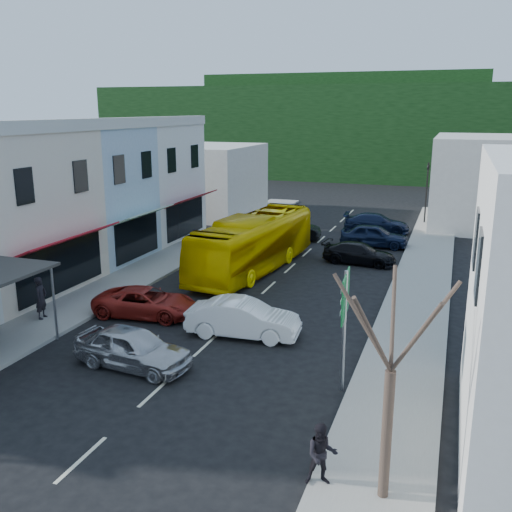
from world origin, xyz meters
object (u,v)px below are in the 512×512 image
at_px(bus, 254,244).
at_px(pedestrian_left, 41,300).
at_px(pedestrian_right, 322,453).
at_px(street_tree, 391,371).
at_px(car_silver, 133,349).
at_px(car_white, 243,320).
at_px(direction_sign, 344,332).
at_px(car_red, 146,301).
at_px(traffic_signal, 426,194).

bearing_deg(bus, pedestrian_left, -113.33).
bearing_deg(bus, pedestrian_right, -59.81).
height_order(bus, street_tree, street_tree).
relative_size(car_silver, pedestrian_right, 2.59).
xyz_separation_m(car_white, pedestrian_left, (-8.91, -1.37, 0.30)).
height_order(pedestrian_right, direction_sign, direction_sign).
xyz_separation_m(bus, car_red, (-2.05, -8.69, -0.85)).
bearing_deg(direction_sign, street_tree, -73.40).
xyz_separation_m(pedestrian_left, direction_sign, (13.66, -1.92, 1.07)).
height_order(car_silver, car_red, same).
relative_size(car_white, street_tree, 0.65).
relative_size(street_tree, traffic_signal, 1.37).
relative_size(bus, pedestrian_right, 6.82).
height_order(car_white, pedestrian_left, pedestrian_left).
height_order(car_white, traffic_signal, traffic_signal).
distance_m(car_silver, street_tree, 10.76).
distance_m(bus, traffic_signal, 19.46).
distance_m(bus, pedestrian_right, 19.70).
distance_m(street_tree, traffic_signal, 35.41).
xyz_separation_m(car_red, pedestrian_left, (-3.95, -2.11, 0.30)).
bearing_deg(pedestrian_left, car_silver, -123.89).
distance_m(car_red, direction_sign, 10.60).
bearing_deg(car_silver, car_red, 30.98).
bearing_deg(car_white, car_red, 76.67).
height_order(car_silver, direction_sign, direction_sign).
distance_m(pedestrian_left, street_tree, 17.34).
relative_size(car_silver, car_white, 1.00).
relative_size(car_red, pedestrian_right, 2.71).
xyz_separation_m(car_white, direction_sign, (4.75, -3.29, 1.37)).
bearing_deg(traffic_signal, car_red, 86.68).
relative_size(car_white, pedestrian_right, 2.59).
relative_size(car_white, pedestrian_left, 2.59).
bearing_deg(street_tree, pedestrian_left, 155.71).
distance_m(car_silver, pedestrian_right, 9.11).
xyz_separation_m(bus, car_white, (2.91, -9.44, -0.85)).
xyz_separation_m(pedestrian_left, street_tree, (15.65, -7.06, 2.38)).
height_order(car_silver, street_tree, street_tree).
xyz_separation_m(bus, street_tree, (9.65, -17.87, 1.83)).
bearing_deg(car_red, car_silver, -161.03).
relative_size(car_white, direction_sign, 1.06).
xyz_separation_m(street_tree, traffic_signal, (-1.20, 35.38, -0.91)).
height_order(pedestrian_left, street_tree, street_tree).
height_order(car_silver, pedestrian_right, pedestrian_right).
bearing_deg(direction_sign, traffic_signal, 83.88).
bearing_deg(traffic_signal, pedestrian_left, 81.49).
xyz_separation_m(direction_sign, traffic_signal, (0.80, 30.23, 0.41)).
bearing_deg(car_red, street_tree, -134.26).
height_order(car_red, street_tree, street_tree).
bearing_deg(street_tree, car_red, 141.90).
height_order(car_red, traffic_signal, traffic_signal).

